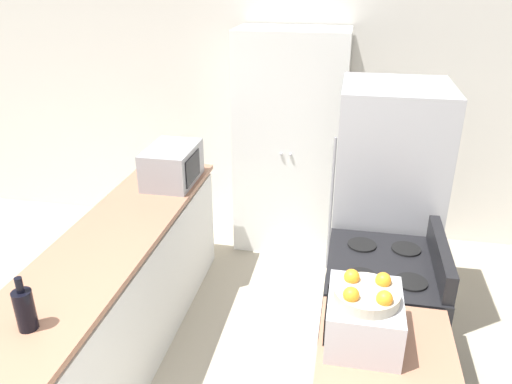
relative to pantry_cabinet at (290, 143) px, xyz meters
The scene contains 9 objects.
wall_back 0.46m from the pantry_cabinet, 102.66° to the left, with size 7.00×0.06×2.60m.
counter_left 2.02m from the pantry_cabinet, 117.54° to the right, with size 0.60×2.56×0.91m.
pantry_cabinet is the anchor object (origin of this frame).
stove 1.99m from the pantry_cabinet, 66.26° to the right, with size 0.66×0.72×1.07m.
refrigerator 1.28m from the pantry_cabinet, 51.30° to the right, with size 0.72×0.71×1.77m.
microwave 1.18m from the pantry_cabinet, 133.00° to the right, with size 0.36×0.52×0.28m.
wine_bottle 2.78m from the pantry_cabinet, 108.31° to the right, with size 0.09×0.09×0.28m.
toaster_oven 2.50m from the pantry_cabinet, 75.22° to the right, with size 0.33×0.38×0.23m.
fruit_bowl 2.53m from the pantry_cabinet, 75.28° to the right, with size 0.28×0.28×0.10m.
Camera 1 is at (0.59, -1.14, 2.44)m, focal length 35.00 mm.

